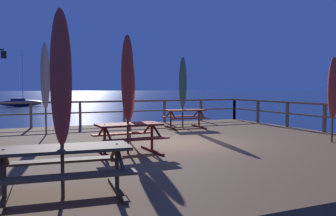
{
  "coord_description": "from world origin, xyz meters",
  "views": [
    {
      "loc": [
        -4.65,
        -9.71,
        2.53
      ],
      "look_at": [
        0.0,
        0.91,
        1.86
      ],
      "focal_mm": 37.7,
      "sensor_mm": 36.0,
      "label": 1
    }
  ],
  "objects": [
    {
      "name": "sailboat_distant",
      "position": [
        -3.82,
        42.48,
        0.51
      ],
      "size": [
        6.14,
        2.3,
        7.72
      ],
      "color": "navy",
      "rests_on": "ground"
    },
    {
      "name": "patio_umbrella_short_mid",
      "position": [
        -4.0,
        -4.26,
        2.67
      ],
      "size": [
        0.32,
        0.32,
        2.85
      ],
      "color": "#4C3828",
      "rests_on": "wooden_deck"
    },
    {
      "name": "picnic_table_back_right",
      "position": [
        -2.0,
        -1.2,
        1.41
      ],
      "size": [
        1.66,
        1.45,
        0.78
      ],
      "color": "maroon",
      "rests_on": "wooden_deck"
    },
    {
      "name": "wooden_deck",
      "position": [
        0.0,
        0.0,
        0.43
      ],
      "size": [
        12.35,
        12.12,
        0.86
      ],
      "primitive_type": "cube",
      "color": "brown",
      "rests_on": "ground"
    },
    {
      "name": "patio_umbrella_tall_back_left",
      "position": [
        4.26,
        -1.9,
        2.52
      ],
      "size": [
        0.32,
        0.32,
        2.61
      ],
      "color": "#4C3828",
      "rests_on": "wooden_deck"
    },
    {
      "name": "ground_plane",
      "position": [
        0.0,
        0.0,
        0.0
      ],
      "size": [
        600.0,
        600.0,
        0.0
      ],
      "primitive_type": "plane",
      "color": "navy"
    },
    {
      "name": "patio_umbrella_short_front",
      "position": [
        -1.46,
        0.43,
        2.52
      ],
      "size": [
        0.32,
        0.32,
        2.6
      ],
      "color": "#4C3828",
      "rests_on": "wooden_deck"
    },
    {
      "name": "railing_side_right",
      "position": [
        6.03,
        0.0,
        1.62
      ],
      "size": [
        0.1,
        11.92,
        1.09
      ],
      "color": "brown",
      "rests_on": "wooden_deck"
    },
    {
      "name": "patio_umbrella_short_back",
      "position": [
        -2.03,
        -1.19,
        2.77
      ],
      "size": [
        0.32,
        0.32,
        3.0
      ],
      "color": "#4C3828",
      "rests_on": "wooden_deck"
    },
    {
      "name": "railing_waterside_far",
      "position": [
        0.0,
        5.91,
        1.62
      ],
      "size": [
        12.15,
        0.1,
        1.09
      ],
      "color": "brown",
      "rests_on": "wooden_deck"
    },
    {
      "name": "patio_umbrella_tall_back_right",
      "position": [
        -3.63,
        3.38,
        2.93
      ],
      "size": [
        0.32,
        0.32,
        3.25
      ],
      "color": "#4C3828",
      "rests_on": "wooden_deck"
    },
    {
      "name": "picnic_table_mid_right",
      "position": [
        1.84,
        3.35,
        1.41
      ],
      "size": [
        1.73,
        1.53,
        0.78
      ],
      "color": "#993819",
      "rests_on": "wooden_deck"
    },
    {
      "name": "picnic_table_front_left",
      "position": [
        -3.99,
        -4.19,
        1.43
      ],
      "size": [
        2.14,
        1.58,
        0.78
      ],
      "color": "brown",
      "rests_on": "wooden_deck"
    },
    {
      "name": "patio_umbrella_tall_front",
      "position": [
        1.77,
        3.42,
        2.74
      ],
      "size": [
        0.32,
        0.32,
        2.95
      ],
      "color": "#4C3828",
      "rests_on": "wooden_deck"
    }
  ]
}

